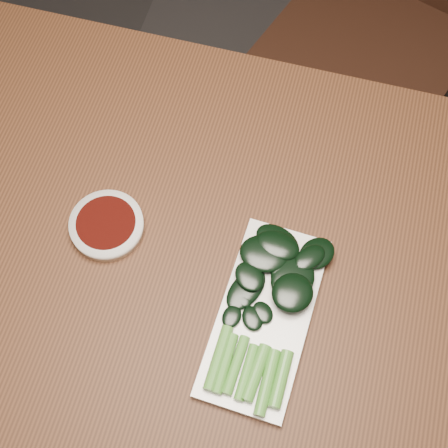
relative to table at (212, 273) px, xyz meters
The scene contains 6 objects.
ground 0.68m from the table, ahead, with size 6.00×6.00×0.00m, color #282626.
table is the anchor object (origin of this frame).
chair_far 0.88m from the table, 76.37° to the left, with size 0.58×0.58×0.89m.
sauce_bowl 0.19m from the table, behind, with size 0.12×0.12×0.02m.
serving_plate 0.15m from the table, 35.49° to the right, with size 0.14×0.29×0.01m.
gai_lan 0.15m from the table, 22.71° to the right, with size 0.16×0.29×0.03m.
Camera 1 is at (0.11, -0.34, 1.65)m, focal length 50.00 mm.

